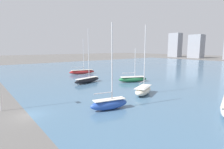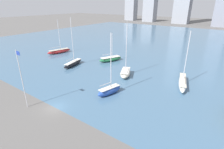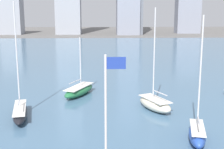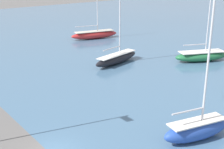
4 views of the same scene
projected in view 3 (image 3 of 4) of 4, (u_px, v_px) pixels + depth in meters
harbor_water at (118, 59)px, 91.56m from camera, size 180.00×140.00×0.00m
flag_pole at (107, 141)px, 18.75m from camera, size 1.24×0.14×11.44m
sailboat_green at (79, 90)px, 51.91m from camera, size 5.83×8.76×9.60m
sailboat_black at (20, 111)px, 40.98m from camera, size 3.66×9.22×15.03m
sailboat_cream at (155, 103)px, 44.08m from camera, size 5.14×7.27×14.29m
sailboat_blue at (197, 133)px, 33.35m from camera, size 3.18×6.52×13.46m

